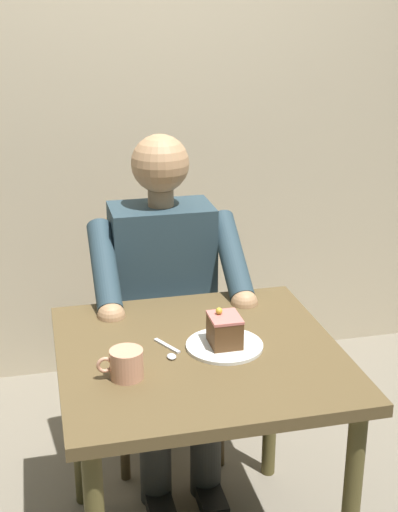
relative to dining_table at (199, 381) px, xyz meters
name	(u,v)px	position (x,y,z in m)	size (l,w,h in m)	color
cafe_rear_panel	(126,41)	(0.00, -1.35, 0.87)	(6.40, 0.12, 3.00)	#C8B696
dining_table	(199,381)	(0.00, 0.00, 0.00)	(0.81, 0.79, 0.73)	brown
chair	(159,324)	(0.00, -0.68, -0.14)	(0.42, 0.42, 0.89)	brown
seated_person	(167,305)	(0.00, -0.51, 0.02)	(0.53, 0.58, 1.24)	#293E48
dessert_plate	(224,345)	(-0.07, 0.00, 0.11)	(0.22, 0.22, 0.01)	white
cake_slice	(224,330)	(-0.07, 0.00, 0.16)	(0.09, 0.10, 0.11)	brown
coffee_cup	(126,363)	(0.23, 0.11, 0.14)	(0.12, 0.09, 0.08)	tan
dessert_spoon	(169,351)	(0.09, 0.00, 0.11)	(0.06, 0.14, 0.01)	silver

